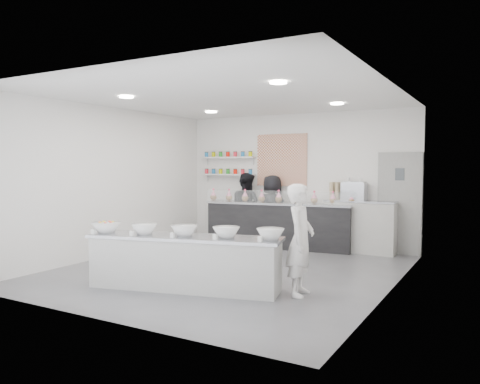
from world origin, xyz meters
name	(u,v)px	position (x,y,z in m)	size (l,w,h in m)	color
floor	(229,270)	(0.00, 0.00, 0.00)	(6.00, 6.00, 0.00)	#515156
ceiling	(229,97)	(0.00, 0.00, 3.00)	(6.00, 6.00, 0.00)	white
back_wall	(296,180)	(0.00, 3.00, 1.50)	(5.50, 5.50, 0.00)	white
left_wall	(112,182)	(-2.75, 0.00, 1.50)	(6.00, 6.00, 0.00)	white
right_wall	(392,189)	(2.75, 0.00, 1.50)	(6.00, 6.00, 0.00)	white
back_door	(399,204)	(2.30, 2.97, 1.05)	(0.88, 0.04, 2.10)	gray
pattern_panel	(282,160)	(-0.35, 2.98, 1.95)	(1.25, 0.03, 1.20)	#A33307
jar_shelf_lower	(228,175)	(-1.75, 2.90, 1.60)	(1.45, 0.22, 0.04)	silver
jar_shelf_upper	(228,157)	(-1.75, 2.90, 2.02)	(1.45, 0.22, 0.04)	silver
preserve_jars	(228,163)	(-1.75, 2.88, 1.88)	(1.45, 0.10, 0.56)	red
downlight_0	(126,97)	(-1.40, -1.00, 2.98)	(0.24, 0.24, 0.02)	white
downlight_1	(278,83)	(1.40, -1.00, 2.98)	(0.24, 0.24, 0.02)	white
downlight_2	(211,112)	(-1.40, 1.60, 2.98)	(0.24, 0.24, 0.02)	white
downlight_3	(337,104)	(1.40, 1.60, 2.98)	(0.24, 0.24, 0.02)	white
prep_counter	(184,262)	(0.06, -1.38, 0.40)	(2.92, 0.66, 0.80)	#B3B2AD
back_bar	(279,225)	(-0.18, 2.45, 0.50)	(3.26, 0.60, 1.01)	black
sneeze_guard	(275,197)	(-0.14, 2.17, 1.15)	(3.21, 0.01, 0.28)	white
espresso_ledge	(360,227)	(1.55, 2.78, 0.55)	(1.48, 0.47, 1.10)	#B3B2AD
espresso_machine	(354,191)	(1.42, 2.78, 1.28)	(0.49, 0.34, 0.37)	#93969E
cup_stacks	(335,191)	(1.00, 2.78, 1.28)	(0.24, 0.24, 0.38)	#958E5E
prep_bowls	(184,231)	(0.06, -1.38, 0.87)	(2.99, 0.49, 0.16)	white
label_cards	(156,237)	(-0.07, -1.88, 0.83)	(2.66, 0.04, 0.07)	white
cookie_bags	(279,196)	(-0.18, 2.45, 1.15)	(3.35, 0.15, 0.27)	pink
woman_prep	(300,240)	(1.68, -0.84, 0.79)	(0.58, 0.38, 1.58)	white
staff_left	(246,208)	(-1.14, 2.70, 0.83)	(0.80, 0.63, 1.65)	black
staff_right	(272,210)	(-0.46, 2.70, 0.80)	(0.79, 0.51, 1.61)	black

